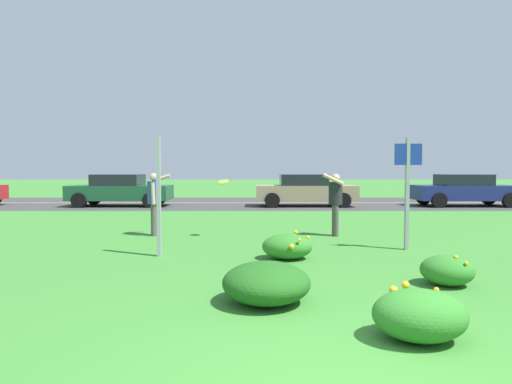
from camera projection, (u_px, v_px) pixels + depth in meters
name	position (u px, v px, depth m)	size (l,w,h in m)	color
ground_plane	(280.00, 228.00, 12.47)	(120.00, 120.00, 0.00)	#387A2D
highway_strip	(269.00, 203.00, 21.87)	(120.00, 8.39, 0.01)	#38383A
highway_center_stripe	(269.00, 203.00, 21.87)	(120.00, 0.16, 0.00)	yellow
daylily_clump_mid_left	(285.00, 246.00, 8.19)	(0.94, 0.88, 0.49)	#2D7526
daylily_clump_front_left	(445.00, 270.00, 6.34)	(0.75, 0.71, 0.46)	#2D7526
daylily_clump_near_camera	(417.00, 315.00, 4.29)	(0.92, 0.76, 0.52)	#2D7526
daylily_clump_front_center	(264.00, 283.00, 5.49)	(1.11, 1.14, 0.51)	#1E5619
sign_post_near_path	(157.00, 196.00, 8.39)	(0.07, 0.10, 2.31)	#93969B
sign_post_by_roadside	(405.00, 182.00, 9.09)	(0.56, 0.10, 2.33)	#93969B
person_thrower_blue_shirt	(152.00, 198.00, 11.05)	(0.54, 0.49, 1.58)	#2D4C9E
person_catcher_dark_shirt	(333.00, 199.00, 11.01)	(0.53, 0.49, 1.58)	#232328
frisbee_lime	(221.00, 182.00, 10.75)	(0.29, 0.27, 0.14)	#8CD133
car_dark_green_center_left	(118.00, 190.00, 19.91)	(4.50, 2.00, 1.45)	#194C2D
car_tan_center_right	(303.00, 190.00, 19.96)	(4.50, 2.00, 1.45)	#937F60
car_navy_rightmost	(462.00, 190.00, 19.99)	(4.50, 2.00, 1.45)	navy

